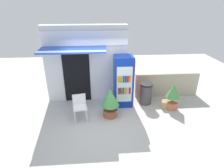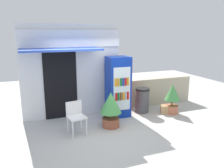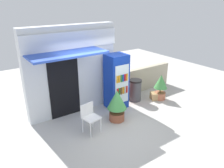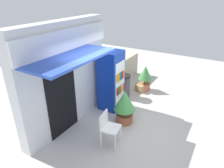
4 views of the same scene
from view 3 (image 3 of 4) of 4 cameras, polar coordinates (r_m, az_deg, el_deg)
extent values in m
plane|color=beige|center=(6.80, 0.80, -11.06)|extent=(16.00, 16.00, 0.00)
cube|color=silver|center=(7.27, -10.53, 3.53)|extent=(3.12, 0.33, 2.93)
cube|color=white|center=(6.84, -10.38, 11.28)|extent=(3.12, 0.08, 0.52)
cube|color=blue|center=(6.35, -11.54, 7.75)|extent=(2.22, 0.97, 0.06)
cube|color=black|center=(7.10, -12.43, -0.38)|extent=(1.01, 0.03, 2.15)
cube|color=#0C2D9E|center=(7.57, 1.14, 0.65)|extent=(0.69, 0.62, 1.93)
cube|color=silver|center=(7.33, 2.62, -0.09)|extent=(0.55, 0.02, 1.35)
cube|color=red|center=(7.77, 3.25, 1.18)|extent=(0.02, 0.56, 1.74)
cylinder|color=red|center=(7.30, 1.47, -2.10)|extent=(0.06, 0.06, 0.24)
cylinder|color=#196B2D|center=(7.34, 1.93, -1.97)|extent=(0.06, 0.06, 0.24)
cylinder|color=brown|center=(7.38, 2.43, -1.82)|extent=(0.06, 0.06, 0.24)
cylinder|color=orange|center=(7.43, 2.97, -1.67)|extent=(0.06, 0.06, 0.24)
cylinder|color=#B2B2B7|center=(7.48, 3.46, -1.53)|extent=(0.06, 0.06, 0.24)
cylinder|color=red|center=(7.52, 3.90, -1.40)|extent=(0.06, 0.06, 0.24)
cylinder|color=orange|center=(7.12, 1.39, 1.20)|extent=(0.06, 0.06, 0.24)
cylinder|color=orange|center=(7.16, 1.91, 1.33)|extent=(0.06, 0.06, 0.24)
cylinder|color=#196B2D|center=(7.21, 2.47, 1.47)|extent=(0.06, 0.06, 0.24)
cylinder|color=#1938A5|center=(7.26, 2.96, 1.59)|extent=(0.06, 0.06, 0.24)
cylinder|color=red|center=(7.30, 3.45, 1.70)|extent=(0.06, 0.06, 0.24)
cylinder|color=orange|center=(7.35, 3.92, 1.82)|extent=(0.06, 0.06, 0.24)
cylinder|color=white|center=(6.22, -5.61, -12.07)|extent=(0.04, 0.04, 0.46)
cylinder|color=white|center=(6.43, -2.92, -10.78)|extent=(0.04, 0.04, 0.46)
cylinder|color=white|center=(6.47, -7.74, -10.73)|extent=(0.04, 0.04, 0.46)
cylinder|color=white|center=(6.67, -5.10, -9.54)|extent=(0.04, 0.04, 0.46)
cube|color=white|center=(6.32, -5.42, -8.85)|extent=(0.50, 0.50, 0.04)
cube|color=white|center=(6.35, -6.61, -6.60)|extent=(0.44, 0.11, 0.37)
cylinder|color=#995138|center=(7.07, 1.28, -8.42)|extent=(0.49, 0.49, 0.27)
cylinder|color=brown|center=(6.97, 1.29, -6.89)|extent=(0.05, 0.05, 0.16)
cone|color=#47994C|center=(6.79, 1.32, -4.07)|extent=(0.62, 0.62, 0.60)
cylinder|color=#BC6B4C|center=(8.68, 12.42, -2.98)|extent=(0.43, 0.43, 0.28)
cylinder|color=brown|center=(8.59, 12.54, -1.58)|extent=(0.05, 0.05, 0.19)
cone|color=#47994C|center=(8.46, 12.73, 0.65)|extent=(0.51, 0.51, 0.53)
cylinder|color=#47474C|center=(8.31, 6.10, -1.81)|extent=(0.45, 0.45, 0.78)
cylinder|color=black|center=(8.16, 6.22, 0.88)|extent=(0.48, 0.48, 0.06)
cube|color=#B7AD93|center=(9.34, 8.44, 1.44)|extent=(2.63, 0.22, 0.99)
cube|color=tan|center=(8.62, 11.32, -3.08)|extent=(0.45, 0.44, 0.27)
camera|label=1|loc=(3.32, 65.50, 9.87)|focal=29.54mm
camera|label=2|loc=(1.97, 72.74, -25.49)|focal=36.44mm
camera|label=4|loc=(2.81, -54.66, 11.21)|focal=32.61mm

